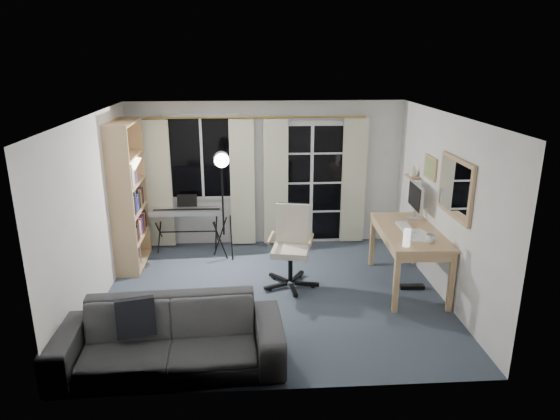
% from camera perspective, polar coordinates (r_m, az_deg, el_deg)
% --- Properties ---
extents(floor, '(4.50, 4.00, 0.02)m').
position_cam_1_polar(floor, '(6.85, -0.81, -9.71)').
color(floor, '#34414C').
rests_on(floor, ground).
extents(window, '(1.20, 0.08, 1.40)m').
position_cam_1_polar(window, '(8.25, -8.91, 5.95)').
color(window, white).
rests_on(window, floor).
extents(french_door, '(1.32, 0.09, 2.11)m').
position_cam_1_polar(french_door, '(8.39, 3.59, 2.99)').
color(french_door, white).
rests_on(french_door, floor).
extents(curtains, '(3.60, 0.07, 2.13)m').
position_cam_1_polar(curtains, '(8.22, -2.48, 3.19)').
color(curtains, gold).
rests_on(curtains, floor).
extents(bookshelf, '(0.36, 1.03, 2.21)m').
position_cam_1_polar(bookshelf, '(7.75, -17.22, 1.16)').
color(bookshelf, tan).
rests_on(bookshelf, floor).
extents(torchiere_lamp, '(0.32, 0.32, 1.68)m').
position_cam_1_polar(torchiere_lamp, '(7.54, -16.38, 3.19)').
color(torchiere_lamp, '#B2B2B7').
rests_on(torchiere_lamp, floor).
extents(keyboard_piano, '(1.20, 0.58, 0.87)m').
position_cam_1_polar(keyboard_piano, '(8.22, -10.59, -0.26)').
color(keyboard_piano, black).
rests_on(keyboard_piano, floor).
extents(studio_light, '(0.33, 0.35, 1.76)m').
position_cam_1_polar(studio_light, '(7.57, -6.66, 4.31)').
color(studio_light, black).
rests_on(studio_light, floor).
extents(office_chair, '(0.78, 0.77, 1.13)m').
position_cam_1_polar(office_chair, '(6.94, 1.36, -3.26)').
color(office_chair, black).
rests_on(office_chair, floor).
extents(desk, '(0.84, 1.59, 0.83)m').
position_cam_1_polar(desk, '(7.03, 14.61, -2.97)').
color(desk, tan).
rests_on(desk, floor).
extents(monitor, '(0.21, 0.60, 0.52)m').
position_cam_1_polar(monitor, '(7.37, 15.24, 1.35)').
color(monitor, silver).
rests_on(monitor, desk).
extents(desk_clutter, '(0.51, 0.94, 1.06)m').
position_cam_1_polar(desk_clutter, '(6.82, 14.56, -4.30)').
color(desk_clutter, white).
rests_on(desk_clutter, desk).
extents(mug, '(0.14, 0.11, 0.14)m').
position_cam_1_polar(mug, '(6.56, 16.88, -3.04)').
color(mug, silver).
rests_on(mug, desk).
extents(wall_mirror, '(0.04, 0.94, 0.74)m').
position_cam_1_polar(wall_mirror, '(6.46, 19.41, 2.41)').
color(wall_mirror, tan).
rests_on(wall_mirror, floor).
extents(framed_print, '(0.03, 0.42, 0.32)m').
position_cam_1_polar(framed_print, '(7.26, 16.80, 4.65)').
color(framed_print, tan).
rests_on(framed_print, floor).
extents(wall_shelf, '(0.16, 0.30, 0.18)m').
position_cam_1_polar(wall_shelf, '(7.74, 14.95, 4.10)').
color(wall_shelf, tan).
rests_on(wall_shelf, floor).
extents(sofa, '(2.35, 0.79, 0.91)m').
position_cam_1_polar(sofa, '(5.33, -12.68, -12.98)').
color(sofa, '#2F2F31').
rests_on(sofa, floor).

